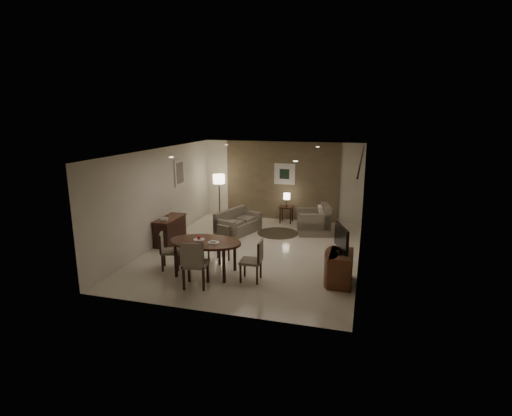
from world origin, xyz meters
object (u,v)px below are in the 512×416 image
(console_desk, at_px, (170,230))
(armchair, at_px, (313,219))
(chair_left, at_px, (171,251))
(chair_near, at_px, (196,263))
(side_table, at_px, (286,214))
(tv_cabinet, at_px, (341,268))
(sofa, at_px, (238,222))
(floor_lamp, at_px, (219,197))
(chair_far, at_px, (219,245))
(chair_right, at_px, (251,261))
(dining_table, at_px, (206,258))

(console_desk, bearing_deg, armchair, 28.97)
(console_desk, bearing_deg, chair_left, -62.17)
(chair_near, bearing_deg, armchair, -122.45)
(chair_left, xyz_separation_m, side_table, (1.84, 4.79, -0.16))
(tv_cabinet, relative_size, armchair, 0.89)
(sofa, bearing_deg, console_desk, 151.71)
(tv_cabinet, xyz_separation_m, sofa, (-3.33, 2.96, 0.01))
(tv_cabinet, relative_size, side_table, 1.59)
(chair_near, relative_size, floor_lamp, 0.66)
(chair_near, xyz_separation_m, armchair, (1.89, 4.61, -0.08))
(chair_far, xyz_separation_m, side_table, (0.91, 4.04, -0.16))
(tv_cabinet, xyz_separation_m, floor_lamp, (-4.43, 4.26, 0.45))
(chair_right, distance_m, armchair, 4.08)
(console_desk, height_order, floor_lamp, floor_lamp)
(console_desk, distance_m, armchair, 4.35)
(console_desk, xyz_separation_m, dining_table, (1.85, -1.80, 0.02))
(sofa, relative_size, armchair, 1.51)
(tv_cabinet, height_order, armchair, armchair)
(chair_right, bearing_deg, chair_left, -97.29)
(console_desk, height_order, chair_near, chair_near)
(dining_table, relative_size, chair_left, 1.90)
(dining_table, height_order, side_table, dining_table)
(chair_left, relative_size, chair_right, 0.95)
(floor_lamp, bearing_deg, armchair, -11.11)
(console_desk, bearing_deg, dining_table, -44.22)
(dining_table, xyz_separation_m, chair_near, (0.06, -0.71, 0.13))
(chair_near, bearing_deg, dining_table, -95.13)
(chair_near, height_order, armchair, chair_near)
(sofa, bearing_deg, floor_lamp, 59.13)
(armchair, bearing_deg, tv_cabinet, 2.94)
(tv_cabinet, relative_size, sofa, 0.59)
(tv_cabinet, distance_m, chair_far, 3.08)
(tv_cabinet, xyz_separation_m, armchair, (-1.09, 3.60, 0.10))
(console_desk, bearing_deg, chair_near, -52.68)
(tv_cabinet, distance_m, side_table, 5.03)
(console_desk, bearing_deg, chair_far, -28.09)
(sofa, bearing_deg, chair_left, -172.80)
(chair_left, relative_size, side_table, 1.57)
(chair_right, xyz_separation_m, side_table, (-0.20, 4.94, -0.18))
(chair_far, height_order, chair_left, chair_far)
(tv_cabinet, distance_m, armchair, 3.77)
(chair_left, bearing_deg, chair_near, -148.89)
(chair_far, xyz_separation_m, armchair, (1.95, 3.09, 0.00))
(chair_far, distance_m, sofa, 2.47)
(chair_far, relative_size, chair_right, 0.96)
(side_table, bearing_deg, chair_near, -98.68)
(chair_left, height_order, armchair, armchair)
(chair_near, distance_m, side_table, 5.63)
(dining_table, bearing_deg, floor_lamp, 106.99)
(sofa, bearing_deg, chair_near, -156.36)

